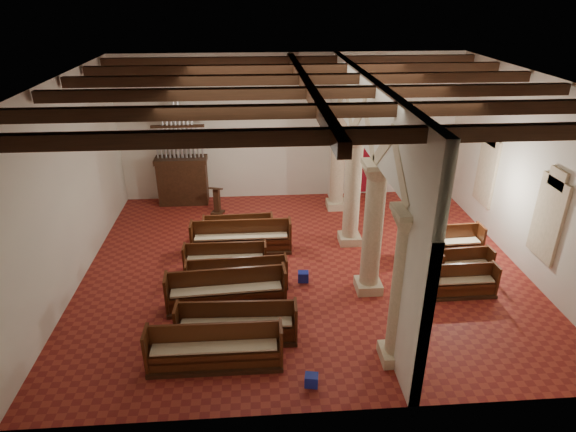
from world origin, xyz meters
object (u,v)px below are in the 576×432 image
Objects in this scene: processional_banner at (437,189)px; nave_pew_0 at (215,353)px; pipe_organ at (182,172)px; lectern at (217,202)px; aisle_pew_0 at (463,285)px.

nave_pew_0 is (-8.51, -8.67, -0.45)m from processional_banner.
pipe_organ is at bearing 176.57° from processional_banner.
pipe_organ is 10.14m from nave_pew_0.
aisle_pew_0 is at bearing -20.29° from lectern.
lectern is at bearing 93.32° from nave_pew_0.
aisle_pew_0 is (9.02, -7.43, -1.05)m from pipe_organ.
nave_pew_0 is (0.47, -8.67, -0.14)m from lectern.
nave_pew_0 is 7.52m from aisle_pew_0.
processional_banner reaches higher than aisle_pew_0.
lectern is 9.78m from aisle_pew_0.
processional_banner is at bearing 76.55° from aisle_pew_0.
nave_pew_0 is (1.92, -9.90, -1.00)m from pipe_organ.
aisle_pew_0 is at bearing -99.47° from processional_banner.
lectern is at bearing -40.38° from pipe_organ.
nave_pew_0 is at bearing -131.15° from processional_banner.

